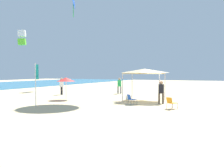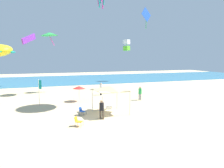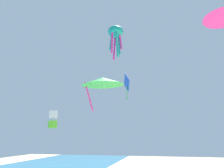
# 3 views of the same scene
# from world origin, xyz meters

# --- Properties ---
(ground) EXTENTS (120.00, 120.00, 0.10)m
(ground) POSITION_xyz_m (0.00, 0.00, -0.05)
(ground) COLOR #D6BC8C
(canopy_tent) EXTENTS (3.29, 3.44, 2.85)m
(canopy_tent) POSITION_xyz_m (1.48, 0.95, 2.61)
(canopy_tent) COLOR #B7B7BC
(canopy_tent) RESTS_ON ground
(beach_umbrella) EXTENTS (1.72, 1.72, 2.08)m
(beach_umbrella) POSITION_xyz_m (-0.64, 7.87, 1.87)
(beach_umbrella) COLOR silver
(beach_umbrella) RESTS_ON ground
(folding_chair_right_of_tent) EXTENTS (0.81, 0.80, 0.82)m
(folding_chair_right_of_tent) POSITION_xyz_m (-1.55, 1.07, 0.47)
(folding_chair_right_of_tent) COLOR black
(folding_chair_right_of_tent) RESTS_ON ground
(folding_chair_facing_ocean) EXTENTS (0.80, 0.76, 0.82)m
(folding_chair_facing_ocean) POSITION_xyz_m (-2.51, -2.25, 0.47)
(folding_chair_facing_ocean) COLOR black
(folding_chair_facing_ocean) RESTS_ON ground
(cooler_box) EXTENTS (0.68, 0.51, 0.40)m
(cooler_box) POSITION_xyz_m (1.86, 2.57, 0.20)
(cooler_box) COLOR white
(cooler_box) RESTS_ON ground
(banner_flag) EXTENTS (0.36, 0.06, 3.21)m
(banner_flag) POSITION_xyz_m (-5.63, 6.97, 1.93)
(banner_flag) COLOR silver
(banner_flag) RESTS_ON ground
(person_watching_sky) EXTENTS (0.45, 0.50, 1.89)m
(person_watching_sky) POSITION_xyz_m (7.43, 5.96, 1.11)
(person_watching_sky) COLOR slate
(person_watching_sky) RESTS_ON ground
(person_near_umbrella) EXTENTS (0.44, 0.44, 1.86)m
(person_near_umbrella) POSITION_xyz_m (-0.01, -0.92, 1.09)
(person_near_umbrella) COLOR brown
(person_near_umbrella) RESTS_ON ground
(person_far_stroller) EXTENTS (0.45, 0.45, 1.91)m
(person_far_stroller) POSITION_xyz_m (3.37, 11.33, 1.12)
(person_far_stroller) COLOR black
(person_far_stroller) RESTS_ON ground
(kite_diamond_blue) EXTENTS (2.57, 1.24, 4.01)m
(kite_diamond_blue) POSITION_xyz_m (13.73, 16.58, 13.66)
(kite_diamond_blue) COLOR blue
(kite_box_white) EXTENTS (1.76, 1.78, 2.70)m
(kite_box_white) POSITION_xyz_m (14.72, 28.34, 8.79)
(kite_box_white) COLOR white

